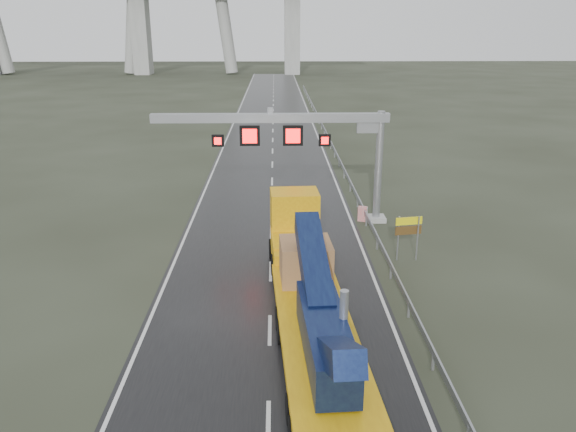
{
  "coord_description": "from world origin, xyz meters",
  "views": [
    {
      "loc": [
        0.29,
        -16.89,
        12.15
      ],
      "look_at": [
        0.9,
        9.61,
        3.2
      ],
      "focal_mm": 35.0,
      "sensor_mm": 36.0,
      "label": 1
    }
  ],
  "objects_px": {
    "sign_gantry": "(304,137)",
    "striped_barrier": "(363,214)",
    "exit_sign_pair": "(408,230)",
    "heavy_haul_truck": "(309,281)"
  },
  "relations": [
    {
      "from": "exit_sign_pair",
      "to": "striped_barrier",
      "type": "bearing_deg",
      "value": 92.37
    },
    {
      "from": "exit_sign_pair",
      "to": "striped_barrier",
      "type": "relative_size",
      "value": 2.56
    },
    {
      "from": "striped_barrier",
      "to": "heavy_haul_truck",
      "type": "bearing_deg",
      "value": -88.15
    },
    {
      "from": "heavy_haul_truck",
      "to": "exit_sign_pair",
      "type": "xyz_separation_m",
      "value": [
        5.75,
        6.28,
        0.01
      ]
    },
    {
      "from": "exit_sign_pair",
      "to": "striped_barrier",
      "type": "height_order",
      "value": "exit_sign_pair"
    },
    {
      "from": "sign_gantry",
      "to": "exit_sign_pair",
      "type": "relative_size",
      "value": 5.87
    },
    {
      "from": "heavy_haul_truck",
      "to": "exit_sign_pair",
      "type": "bearing_deg",
      "value": 44.38
    },
    {
      "from": "sign_gantry",
      "to": "striped_barrier",
      "type": "bearing_deg",
      "value": -0.67
    },
    {
      "from": "sign_gantry",
      "to": "heavy_haul_truck",
      "type": "relative_size",
      "value": 0.76
    },
    {
      "from": "sign_gantry",
      "to": "striped_barrier",
      "type": "relative_size",
      "value": 15.01
    }
  ]
}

